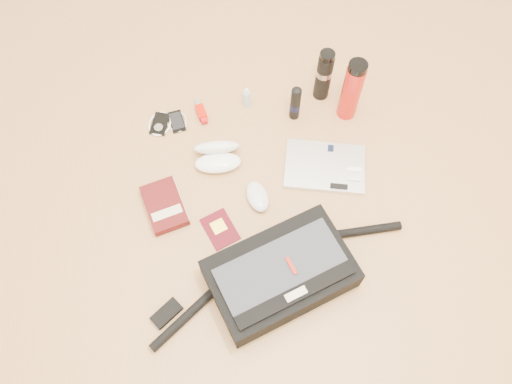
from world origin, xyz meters
TOP-DOWN VIEW (x-y plane):
  - ground at (0.00, 0.00)m, footprint 4.00×4.00m
  - messenger_bag at (-0.02, -0.22)m, footprint 0.90×0.39m
  - laptop at (0.23, 0.16)m, footprint 0.34×0.28m
  - book at (-0.36, 0.11)m, footprint 0.16×0.21m
  - passport at (-0.19, -0.01)m, footprint 0.13×0.16m
  - mouse at (-0.03, 0.08)m, footprint 0.09×0.13m
  - sunglasses_case at (-0.15, 0.27)m, footprint 0.18×0.16m
  - ipod at (-0.35, 0.47)m, footprint 0.11×0.12m
  - phone at (-0.28, 0.47)m, footprint 0.09×0.10m
  - inhaler at (-0.18, 0.49)m, footprint 0.04×0.11m
  - spray_bottle at (0.00, 0.50)m, footprint 0.03×0.03m
  - aerosol_can at (0.17, 0.41)m, footprint 0.04×0.04m
  - thermos_black at (0.30, 0.50)m, footprint 0.06×0.06m
  - thermos_red at (0.38, 0.39)m, footprint 0.09×0.09m

SIDE VIEW (x-z plane):
  - ground at x=0.00m, z-range 0.00..0.00m
  - passport at x=-0.19m, z-range 0.00..0.01m
  - phone at x=-0.28m, z-range 0.00..0.01m
  - ipod at x=-0.35m, z-range 0.00..0.01m
  - laptop at x=0.23m, z-range 0.00..0.02m
  - inhaler at x=-0.18m, z-range 0.00..0.03m
  - book at x=-0.36m, z-range 0.00..0.03m
  - mouse at x=-0.03m, z-range 0.00..0.04m
  - sunglasses_case at x=-0.15m, z-range -0.01..0.08m
  - spray_bottle at x=0.00m, z-range -0.01..0.09m
  - messenger_bag at x=-0.02m, z-range -0.01..0.12m
  - aerosol_can at x=0.17m, z-range 0.00..0.17m
  - thermos_black at x=0.30m, z-range 0.00..0.24m
  - thermos_red at x=0.38m, z-range 0.00..0.28m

